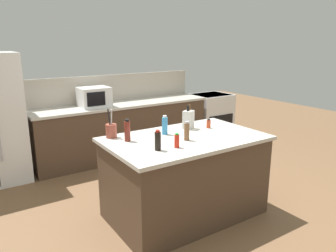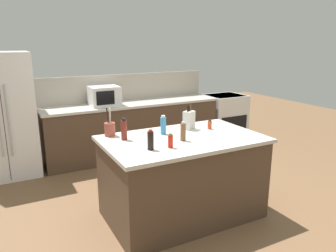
% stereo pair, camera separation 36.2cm
% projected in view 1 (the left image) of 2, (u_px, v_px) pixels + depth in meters
% --- Properties ---
extents(ground_plane, '(14.00, 14.00, 0.00)m').
position_uv_depth(ground_plane, '(184.00, 213.00, 3.86)').
color(ground_plane, brown).
extents(back_counter_run, '(3.09, 0.66, 0.94)m').
position_uv_depth(back_counter_run, '(124.00, 130.00, 5.67)').
color(back_counter_run, '#4C3828').
rests_on(back_counter_run, ground_plane).
extents(wall_backsplash, '(3.05, 0.03, 0.46)m').
position_uv_depth(wall_backsplash, '(115.00, 88.00, 5.75)').
color(wall_backsplash, '#B2A899').
rests_on(wall_backsplash, back_counter_run).
extents(kitchen_island, '(1.74, 1.08, 0.94)m').
position_uv_depth(kitchen_island, '(185.00, 176.00, 3.74)').
color(kitchen_island, '#4C3828').
rests_on(kitchen_island, ground_plane).
extents(range_oven, '(0.76, 0.65, 0.92)m').
position_uv_depth(range_oven, '(211.00, 116.00, 6.72)').
color(range_oven, white).
rests_on(range_oven, ground_plane).
extents(microwave, '(0.47, 0.39, 0.31)m').
position_uv_depth(microwave, '(94.00, 97.00, 5.25)').
color(microwave, white).
rests_on(microwave, back_counter_run).
extents(knife_block, '(0.16, 0.15, 0.29)m').
position_uv_depth(knife_block, '(188.00, 119.00, 3.94)').
color(knife_block, beige).
rests_on(knife_block, kitchen_island).
extents(utensil_crock, '(0.12, 0.12, 0.32)m').
position_uv_depth(utensil_crock, '(111.00, 130.00, 3.58)').
color(utensil_crock, brown).
rests_on(utensil_crock, kitchen_island).
extents(hot_sauce_bottle, '(0.05, 0.05, 0.15)m').
position_uv_depth(hot_sauce_bottle, '(177.00, 141.00, 3.25)').
color(hot_sauce_bottle, red).
rests_on(hot_sauce_bottle, kitchen_island).
extents(pepper_grinder, '(0.06, 0.06, 0.21)m').
position_uv_depth(pepper_grinder, '(187.00, 131.00, 3.48)').
color(pepper_grinder, brown).
rests_on(pepper_grinder, kitchen_island).
extents(spice_jar_paprika, '(0.05, 0.05, 0.11)m').
position_uv_depth(spice_jar_paprika, '(209.00, 124.00, 3.98)').
color(spice_jar_paprika, '#B73D1E').
rests_on(spice_jar_paprika, kitchen_island).
extents(soy_sauce_bottle, '(0.06, 0.06, 0.20)m').
position_uv_depth(soy_sauce_bottle, '(158.00, 141.00, 3.16)').
color(soy_sauce_bottle, black).
rests_on(soy_sauce_bottle, kitchen_island).
extents(vinegar_bottle, '(0.06, 0.06, 0.24)m').
position_uv_depth(vinegar_bottle, '(127.00, 131.00, 3.45)').
color(vinegar_bottle, maroon).
rests_on(vinegar_bottle, kitchen_island).
extents(dish_soap_bottle, '(0.06, 0.06, 0.22)m').
position_uv_depth(dish_soap_bottle, '(165.00, 125.00, 3.70)').
color(dish_soap_bottle, '#3384BC').
rests_on(dish_soap_bottle, kitchen_island).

